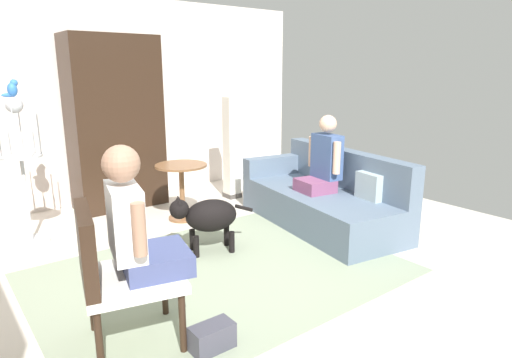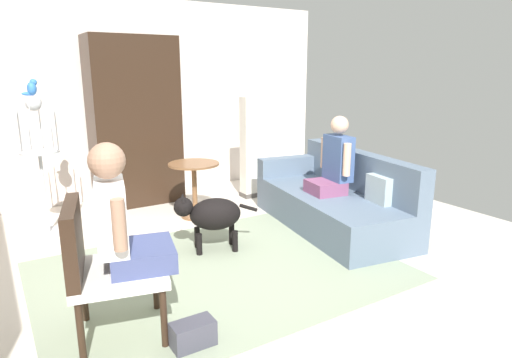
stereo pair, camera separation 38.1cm
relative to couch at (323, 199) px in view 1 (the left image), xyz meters
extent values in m
plane|color=beige|center=(-1.48, -0.33, -0.29)|extent=(6.63, 6.63, 0.00)
cube|color=silver|center=(-1.48, 2.49, 1.04)|extent=(5.89, 0.12, 2.66)
cube|color=gray|center=(-1.65, -0.38, -0.28)|extent=(3.03, 2.23, 0.01)
cube|color=slate|center=(-0.07, -0.02, -0.09)|extent=(1.21, 2.18, 0.40)
cube|color=slate|center=(0.29, -0.08, 0.33)|extent=(0.49, 2.07, 0.43)
cube|color=slate|center=(0.08, 0.91, 0.23)|extent=(0.92, 0.32, 0.24)
cube|color=#9EB2B7|center=(0.08, -0.57, 0.25)|extent=(0.15, 0.33, 0.28)
cylinder|color=black|center=(-2.33, -0.69, -0.08)|extent=(0.04, 0.04, 0.41)
cylinder|color=black|center=(-2.44, -1.17, -0.08)|extent=(0.04, 0.04, 0.41)
cylinder|color=black|center=(-2.81, -0.58, -0.08)|extent=(0.04, 0.04, 0.41)
cylinder|color=black|center=(-2.92, -1.05, -0.08)|extent=(0.04, 0.04, 0.41)
cube|color=white|center=(-2.63, -0.87, 0.15)|extent=(0.71, 0.70, 0.06)
cube|color=black|center=(-2.88, -0.82, 0.41)|extent=(0.21, 0.59, 0.46)
cube|color=#81466A|center=(-0.14, -0.01, 0.18)|extent=(0.41, 0.42, 0.14)
cube|color=#3F598C|center=(0.00, -0.03, 0.50)|extent=(0.23, 0.39, 0.49)
sphere|color=#DDB293|center=(0.00, -0.03, 0.86)|extent=(0.19, 0.19, 0.19)
cylinder|color=#DDB293|center=(-0.07, -0.25, 0.53)|extent=(0.08, 0.08, 0.35)
cylinder|color=#DDB293|center=(0.00, 0.19, 0.53)|extent=(0.08, 0.08, 0.35)
cube|color=#404A79|center=(-2.48, -0.91, 0.25)|extent=(0.49, 0.50, 0.14)
cube|color=white|center=(-2.65, -0.87, 0.55)|extent=(0.27, 0.45, 0.44)
sphere|color=#A57A60|center=(-2.65, -0.87, 0.90)|extent=(0.23, 0.23, 0.23)
cylinder|color=#A57A60|center=(-2.55, -0.64, 0.57)|extent=(0.08, 0.08, 0.31)
cylinder|color=#A57A60|center=(-2.67, -1.12, 0.57)|extent=(0.08, 0.08, 0.31)
cylinder|color=brown|center=(-1.22, 1.10, 0.36)|extent=(0.60, 0.60, 0.02)
cylinder|color=brown|center=(-1.22, 1.10, 0.03)|extent=(0.06, 0.06, 0.64)
cylinder|color=brown|center=(-1.22, 1.10, -0.27)|extent=(0.34, 0.34, 0.03)
ellipsoid|color=black|center=(-1.46, 0.07, 0.08)|extent=(0.57, 0.45, 0.31)
sphere|color=black|center=(-1.75, 0.17, 0.18)|extent=(0.18, 0.18, 0.18)
cone|color=black|center=(-1.76, 0.12, 0.27)|extent=(0.06, 0.06, 0.06)
cone|color=black|center=(-1.73, 0.21, 0.27)|extent=(0.06, 0.06, 0.06)
cylinder|color=black|center=(-1.15, -0.03, 0.12)|extent=(0.18, 0.09, 0.10)
cylinder|color=black|center=(-1.65, 0.04, -0.18)|extent=(0.06, 0.06, 0.21)
cylinder|color=black|center=(-1.59, 0.21, -0.18)|extent=(0.06, 0.06, 0.21)
cylinder|color=black|center=(-1.32, -0.07, -0.18)|extent=(0.06, 0.06, 0.21)
cylinder|color=black|center=(-1.26, 0.10, -0.18)|extent=(0.06, 0.06, 0.21)
cylinder|color=silver|center=(-2.81, 1.40, -0.27)|extent=(0.36, 0.36, 0.03)
cylinder|color=silver|center=(-2.81, 1.40, 0.16)|extent=(0.04, 0.04, 0.89)
cylinder|color=silver|center=(-2.81, 1.40, 0.61)|extent=(0.39, 0.39, 0.02)
cylinder|color=silver|center=(-2.62, 1.40, 0.87)|extent=(0.01, 0.01, 0.49)
cylinder|color=silver|center=(-2.66, 1.51, 0.87)|extent=(0.01, 0.01, 0.49)
cylinder|color=silver|center=(-2.75, 1.58, 0.87)|extent=(0.01, 0.01, 0.49)
cylinder|color=silver|center=(-2.86, 1.58, 0.87)|extent=(0.01, 0.01, 0.49)
cylinder|color=silver|center=(-2.96, 1.29, 0.87)|extent=(0.01, 0.01, 0.49)
cylinder|color=silver|center=(-2.86, 1.22, 0.87)|extent=(0.01, 0.01, 0.49)
cylinder|color=silver|center=(-2.75, 1.22, 0.87)|extent=(0.01, 0.01, 0.49)
cylinder|color=silver|center=(-2.66, 1.29, 0.87)|extent=(0.01, 0.01, 0.49)
sphere|color=silver|center=(-2.81, 1.40, 1.11)|extent=(0.16, 0.16, 0.16)
ellipsoid|color=blue|center=(-2.81, 1.40, 1.26)|extent=(0.09, 0.10, 0.14)
sphere|color=blue|center=(-2.79, 1.40, 1.32)|extent=(0.07, 0.07, 0.07)
cone|color=#D8BF4C|center=(-2.75, 1.40, 1.32)|extent=(0.03, 0.02, 0.02)
ellipsoid|color=blue|center=(-2.85, 1.40, 1.21)|extent=(0.12, 0.03, 0.04)
cube|color=#4C4742|center=(-0.22, 1.51, -0.26)|extent=(0.20, 0.20, 0.06)
cube|color=white|center=(-0.22, 1.51, 0.43)|extent=(0.18, 0.18, 1.32)
cube|color=black|center=(-1.59, 2.08, 0.78)|extent=(1.09, 0.56, 2.14)
cube|color=#3F3F4C|center=(-2.29, -1.26, -0.20)|extent=(0.28, 0.15, 0.17)
camera|label=1|loc=(-3.57, -3.38, 1.44)|focal=30.95mm
camera|label=2|loc=(-3.26, -3.60, 1.44)|focal=30.95mm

